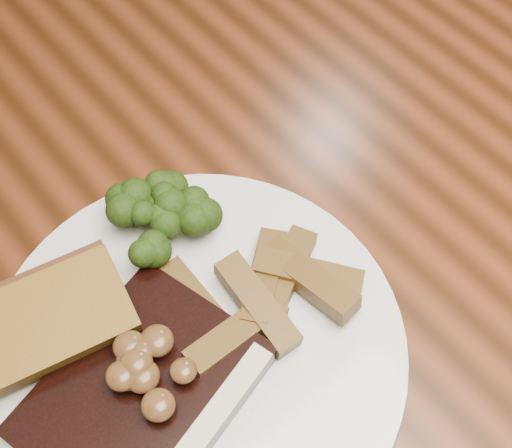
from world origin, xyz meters
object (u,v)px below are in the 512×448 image
(plate, at_px, (197,351))
(dining_table, at_px, (268,303))
(steak, at_px, (143,393))
(potato_wedges, at_px, (269,296))
(garlic_bread, at_px, (52,335))

(plate, bearing_deg, dining_table, 18.90)
(dining_table, distance_m, steak, 0.19)
(plate, xyz_separation_m, potato_wedges, (0.06, -0.01, 0.02))
(garlic_bread, xyz_separation_m, potato_wedges, (0.13, -0.07, -0.00))
(steak, distance_m, potato_wedges, 0.11)
(steak, bearing_deg, plate, -7.06)
(dining_table, relative_size, garlic_bread, 14.19)
(garlic_bread, bearing_deg, dining_table, 0.35)
(steak, xyz_separation_m, garlic_bread, (-0.03, 0.07, 0.00))
(steak, bearing_deg, garlic_bread, 93.55)
(dining_table, height_order, steak, steak)
(plate, distance_m, potato_wedges, 0.06)
(dining_table, relative_size, steak, 10.74)
(dining_table, bearing_deg, garlic_bread, 168.58)
(plate, height_order, steak, steak)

